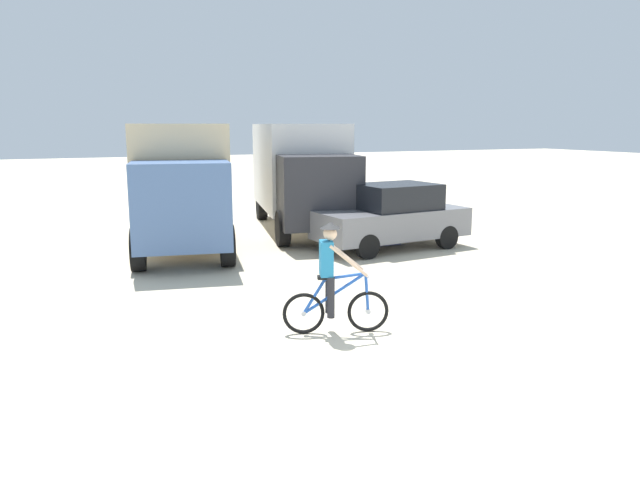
{
  "coord_description": "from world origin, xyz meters",
  "views": [
    {
      "loc": [
        -4.98,
        -6.74,
        3.32
      ],
      "look_at": [
        -0.25,
        3.9,
        1.1
      ],
      "focal_mm": 33.98,
      "sensor_mm": 36.0,
      "label": 1
    }
  ],
  "objects_px": {
    "box_truck_tan_camper": "(181,179)",
    "sedan_parked": "(393,216)",
    "box_truck_avon_van": "(301,171)",
    "cyclist_orange_shirt": "(333,282)",
    "supply_crate": "(385,236)"
  },
  "relations": [
    {
      "from": "box_truck_avon_van",
      "to": "box_truck_tan_camper",
      "type": "bearing_deg",
      "value": -161.81
    },
    {
      "from": "box_truck_avon_van",
      "to": "cyclist_orange_shirt",
      "type": "bearing_deg",
      "value": -109.39
    },
    {
      "from": "supply_crate",
      "to": "cyclist_orange_shirt",
      "type": "bearing_deg",
      "value": -126.45
    },
    {
      "from": "box_truck_avon_van",
      "to": "cyclist_orange_shirt",
      "type": "relative_size",
      "value": 3.89
    },
    {
      "from": "box_truck_tan_camper",
      "to": "cyclist_orange_shirt",
      "type": "bearing_deg",
      "value": -84.73
    },
    {
      "from": "box_truck_tan_camper",
      "to": "sedan_parked",
      "type": "bearing_deg",
      "value": -26.79
    },
    {
      "from": "supply_crate",
      "to": "sedan_parked",
      "type": "bearing_deg",
      "value": -103.83
    },
    {
      "from": "box_truck_tan_camper",
      "to": "cyclist_orange_shirt",
      "type": "distance_m",
      "value": 8.24
    },
    {
      "from": "sedan_parked",
      "to": "supply_crate",
      "type": "relative_size",
      "value": 6.33
    },
    {
      "from": "box_truck_tan_camper",
      "to": "sedan_parked",
      "type": "relative_size",
      "value": 1.62
    },
    {
      "from": "cyclist_orange_shirt",
      "to": "box_truck_tan_camper",
      "type": "bearing_deg",
      "value": 95.27
    },
    {
      "from": "sedan_parked",
      "to": "box_truck_avon_van",
      "type": "bearing_deg",
      "value": 105.07
    },
    {
      "from": "box_truck_tan_camper",
      "to": "box_truck_avon_van",
      "type": "relative_size",
      "value": 1.0
    },
    {
      "from": "box_truck_tan_camper",
      "to": "box_truck_avon_van",
      "type": "xyz_separation_m",
      "value": [
        4.09,
        1.34,
        0.0
      ]
    },
    {
      "from": "sedan_parked",
      "to": "cyclist_orange_shirt",
      "type": "distance_m",
      "value": 7.08
    }
  ]
}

